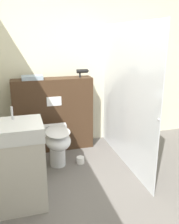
{
  "coord_description": "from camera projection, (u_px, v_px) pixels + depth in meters",
  "views": [
    {
      "loc": [
        -0.96,
        -2.09,
        1.8
      ],
      "look_at": [
        -0.04,
        1.13,
        0.75
      ],
      "focal_mm": 40.0,
      "sensor_mm": 36.0,
      "label": 1
    }
  ],
  "objects": [
    {
      "name": "ground_plane",
      "position": [
        122.0,
        208.0,
        2.71
      ],
      "size": [
        12.0,
        12.0,
        0.0
      ],
      "primitive_type": "plane",
      "color": "slate"
    },
    {
      "name": "folded_towel",
      "position": [
        32.0,
        78.0,
        3.67
      ],
      "size": [
        0.31,
        0.2,
        0.06
      ],
      "color": "#8C9EAD",
      "rests_on": "partition_panel"
    },
    {
      "name": "shower_glass",
      "position": [
        126.0,
        97.0,
        3.42
      ],
      "size": [
        0.04,
        1.8,
        1.95
      ],
      "color": "silver",
      "rests_on": "ground_plane"
    },
    {
      "name": "sink_vanity",
      "position": [
        17.0,
        165.0,
        2.64
      ],
      "size": [
        0.59,
        0.49,
        1.09
      ],
      "color": "beige",
      "rests_on": "ground_plane"
    },
    {
      "name": "toilet",
      "position": [
        58.0,
        142.0,
        3.45
      ],
      "size": [
        0.34,
        0.58,
        0.56
      ],
      "color": "white",
      "rests_on": "ground_plane"
    },
    {
      "name": "wall_back",
      "position": [
        79.0,
        69.0,
        4.09
      ],
      "size": [
        8.0,
        0.06,
        2.5
      ],
      "color": "beige",
      "rests_on": "ground_plane"
    },
    {
      "name": "spare_toilet_roll",
      "position": [
        80.0,
        160.0,
        3.62
      ],
      "size": [
        0.11,
        0.11,
        0.1
      ],
      "color": "white",
      "rests_on": "ground_plane"
    },
    {
      "name": "partition_panel",
      "position": [
        54.0,
        115.0,
        3.95
      ],
      "size": [
        1.23,
        0.28,
        1.16
      ],
      "color": "#3D2819",
      "rests_on": "ground_plane"
    },
    {
      "name": "hair_drier",
      "position": [
        83.0,
        71.0,
        3.85
      ],
      "size": [
        0.2,
        0.06,
        0.13
      ],
      "color": "black",
      "rests_on": "partition_panel"
    }
  ]
}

